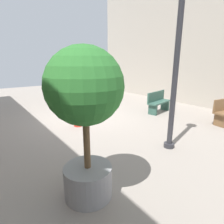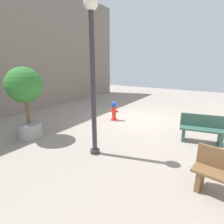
# 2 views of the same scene
# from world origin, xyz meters

# --- Properties ---
(ground_plane) EXTENTS (23.40, 23.40, 0.00)m
(ground_plane) POSITION_xyz_m (0.00, 0.00, 0.00)
(ground_plane) COLOR gray
(building_facade_right) EXTENTS (0.70, 18.00, 7.18)m
(building_facade_right) POSITION_xyz_m (5.96, 2.70, 3.59)
(building_facade_right) COLOR slate
(building_facade_right) RESTS_ON ground_plane
(fire_hydrant) EXTENTS (0.42, 0.39, 0.91)m
(fire_hydrant) POSITION_xyz_m (0.78, 0.81, 0.45)
(fire_hydrant) COLOR red
(fire_hydrant) RESTS_ON ground_plane
(bench_near) EXTENTS (1.48, 0.70, 0.95)m
(bench_near) POSITION_xyz_m (-3.04, 1.30, 0.48)
(bench_near) COLOR #33594C
(bench_near) RESTS_ON ground_plane
(planter_tree) EXTENTS (1.21, 1.21, 2.53)m
(planter_tree) POSITION_xyz_m (2.29, 4.20, 1.63)
(planter_tree) COLOR gray
(planter_tree) RESTS_ON ground_plane
(street_lamp) EXTENTS (0.36, 0.36, 4.22)m
(street_lamp) POSITION_xyz_m (-0.43, 3.88, 2.60)
(street_lamp) COLOR #2D2D33
(street_lamp) RESTS_ON ground_plane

